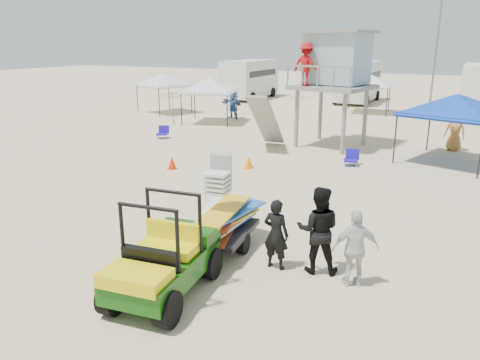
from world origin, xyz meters
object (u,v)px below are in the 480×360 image
at_px(utility_cart, 161,252).
at_px(man_left, 276,234).
at_px(canopy_blue, 457,97).
at_px(surf_trailer, 221,215).
at_px(lifeguard_tower, 333,63).

height_order(utility_cart, man_left, utility_cart).
height_order(man_left, canopy_blue, canopy_blue).
distance_m(utility_cart, canopy_blue, 14.55).
relative_size(surf_trailer, lifeguard_tower, 0.48).
xyz_separation_m(utility_cart, surf_trailer, (0.01, 2.34, -0.06)).
height_order(utility_cart, canopy_blue, canopy_blue).
distance_m(utility_cart, man_left, 2.54).
bearing_deg(utility_cart, canopy_blue, 72.50).
relative_size(utility_cart, surf_trailer, 1.10).
xyz_separation_m(lifeguard_tower, canopy_blue, (5.37, -1.14, -1.17)).
relative_size(utility_cart, man_left, 1.71).
distance_m(man_left, lifeguard_tower, 13.48).
height_order(lifeguard_tower, canopy_blue, lifeguard_tower).
xyz_separation_m(utility_cart, man_left, (1.52, 2.04, -0.12)).
distance_m(lifeguard_tower, canopy_blue, 5.61).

